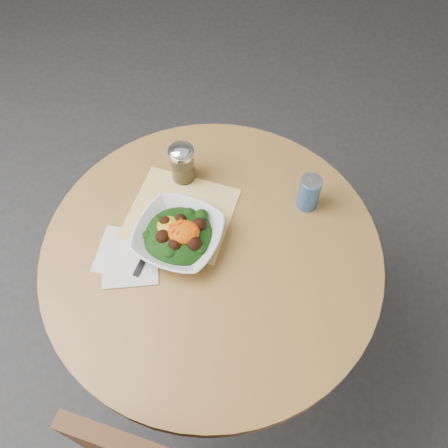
{
  "coord_description": "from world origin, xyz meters",
  "views": [
    {
      "loc": [
        0.04,
        -0.62,
        1.9
      ],
      "look_at": [
        0.03,
        0.05,
        0.81
      ],
      "focal_mm": 40.0,
      "sensor_mm": 36.0,
      "label": 1
    }
  ],
  "objects": [
    {
      "name": "ground",
      "position": [
        0.0,
        0.0,
        0.0
      ],
      "size": [
        6.0,
        6.0,
        0.0
      ],
      "primitive_type": "plane",
      "color": "#2D2E30",
      "rests_on": "ground"
    },
    {
      "name": "table",
      "position": [
        0.0,
        0.0,
        0.55
      ],
      "size": [
        0.9,
        0.9,
        0.75
      ],
      "color": "black",
      "rests_on": "ground"
    },
    {
      "name": "cloth_napkin",
      "position": [
        -0.09,
        0.12,
        0.75
      ],
      "size": [
        0.33,
        0.32,
        0.0
      ],
      "primitive_type": "cube",
      "rotation": [
        0.0,
        0.0,
        -0.29
      ],
      "color": "#E2A00B",
      "rests_on": "table"
    },
    {
      "name": "paper_napkins",
      "position": [
        -0.22,
        -0.02,
        0.75
      ],
      "size": [
        0.18,
        0.19,
        0.0
      ],
      "color": "silver",
      "rests_on": "table"
    },
    {
      "name": "salad_bowl",
      "position": [
        -0.09,
        0.03,
        0.78
      ],
      "size": [
        0.29,
        0.29,
        0.08
      ],
      "color": "white",
      "rests_on": "table"
    },
    {
      "name": "fork",
      "position": [
        -0.15,
        0.04,
        0.76
      ],
      "size": [
        0.09,
        0.22,
        0.0
      ],
      "color": "black",
      "rests_on": "table"
    },
    {
      "name": "spice_shaker",
      "position": [
        -0.09,
        0.24,
        0.81
      ],
      "size": [
        0.07,
        0.07,
        0.13
      ],
      "color": "silver",
      "rests_on": "table"
    },
    {
      "name": "beverage_can",
      "position": [
        0.26,
        0.16,
        0.81
      ],
      "size": [
        0.06,
        0.06,
        0.11
      ],
      "color": "navy",
      "rests_on": "table"
    }
  ]
}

